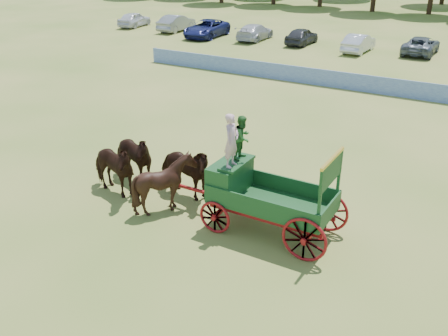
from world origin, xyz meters
TOP-DOWN VIEW (x-y plane):
  - ground at (0.00, 0.00)m, footprint 160.00×160.00m
  - horse_lead_left at (-1.99, 0.05)m, footprint 2.55×1.46m
  - horse_lead_right at (-1.99, 1.15)m, footprint 2.59×1.60m
  - horse_wheel_left at (0.41, 0.05)m, footprint 2.17×2.02m
  - horse_wheel_right at (0.41, 1.15)m, footprint 2.46×1.20m
  - farm_dray at (3.38, 0.61)m, footprint 6.00×2.00m
  - sponsor_banner at (-1.00, 18.00)m, footprint 26.00×0.08m
  - parked_cars at (-6.15, 29.76)m, footprint 41.71×7.73m

SIDE VIEW (x-z plane):
  - ground at x=0.00m, z-range 0.00..0.00m
  - sponsor_banner at x=-1.00m, z-range 0.00..1.05m
  - parked_cars at x=-6.15m, z-range -0.05..1.58m
  - horse_lead_left at x=-1.99m, z-range 0.00..2.03m
  - horse_lead_right at x=-1.99m, z-range 0.00..2.03m
  - horse_wheel_right at x=0.41m, z-range 0.00..2.03m
  - horse_wheel_left at x=0.41m, z-range 0.00..2.04m
  - farm_dray at x=3.38m, z-range -0.30..3.53m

